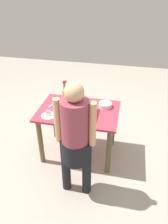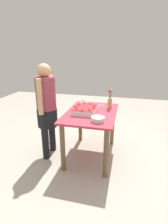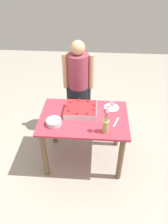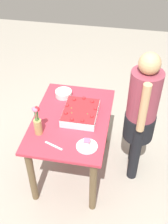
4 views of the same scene
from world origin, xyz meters
name	(u,v)px [view 3 (image 3 of 4)]	position (x,y,z in m)	size (l,w,h in m)	color
ground_plane	(84,158)	(0.00, 0.00, 0.00)	(8.00, 8.00, 0.00)	#A9A294
dining_table	(84,126)	(0.00, 0.00, 0.61)	(1.10, 0.76, 0.76)	#BC3445
sheet_cake	(81,110)	(0.05, -0.09, 0.81)	(0.40, 0.34, 0.11)	white
serving_plate_with_slice	(112,106)	(-0.35, -0.22, 0.79)	(0.19, 0.19, 0.08)	white
cake_knife	(116,122)	(-0.40, 0.07, 0.77)	(0.19, 0.02, 0.00)	silver
flower_vase	(106,122)	(-0.26, 0.26, 0.90)	(0.07, 0.07, 0.31)	tan
fruit_bowl	(54,122)	(0.35, 0.16, 0.79)	(0.18, 0.18, 0.06)	silver
person_standing	(78,83)	(0.13, -0.68, 0.85)	(0.45, 0.31, 1.49)	black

